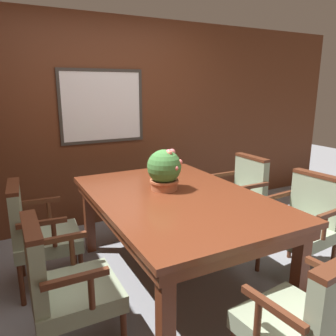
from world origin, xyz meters
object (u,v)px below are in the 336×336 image
Objects in this scene: chair_left_far at (37,231)px; chair_head_near at (310,322)px; chair_right_near at (304,221)px; potted_plant at (164,169)px; dining_table at (176,205)px; chair_right_far at (240,194)px; chair_left_near at (63,283)px.

chair_left_far is 2.09m from chair_head_near.
chair_head_near is (-1.02, -0.91, 0.00)m from chair_right_near.
potted_plant is (-0.05, 1.53, 0.45)m from chair_head_near.
potted_plant is (-0.02, 0.19, 0.27)m from dining_table.
chair_right_far is at bearing -86.52° from chair_left_far.
chair_right_near is 1.36m from chair_head_near.
chair_left_near is 1.26m from potted_plant.
chair_right_near is 2.28m from chair_left_far.
potted_plant is at bearing 94.58° from dining_table.
chair_left_near is 1.00× the size of chair_head_near.
chair_left_near is (-1.02, -0.42, -0.18)m from dining_table.
dining_table is 1.13m from chair_right_far.
potted_plant is at bearing -78.21° from chair_right_far.
chair_left_near and chair_left_far have the same top height.
potted_plant reaches higher than chair_left_far.
chair_right_far is at bearing 175.36° from chair_right_near.
chair_right_near is (1.05, -0.44, -0.18)m from dining_table.
chair_head_near is (-1.00, -1.76, 0.00)m from chair_right_far.
chair_left_near is at bearing -46.97° from chair_head_near.
chair_right_near reaches higher than dining_table.
chair_head_near is at bearing -29.98° from chair_right_far.
chair_right_near is 1.00× the size of chair_head_near.
dining_table is at bearing -68.41° from chair_right_far.
chair_left_near is at bearing -68.10° from chair_right_far.
chair_left_far is at bearing 3.59° from chair_left_near.
chair_left_near is 1.00× the size of chair_left_far.
chair_left_far is 2.52× the size of potted_plant.
dining_table is 1.16m from chair_left_far.
chair_right_far is 2.10m from chair_left_far.
potted_plant is at bearing -99.02° from chair_left_far.
chair_right_near is 2.52× the size of potted_plant.
dining_table is 1.15m from chair_right_near.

